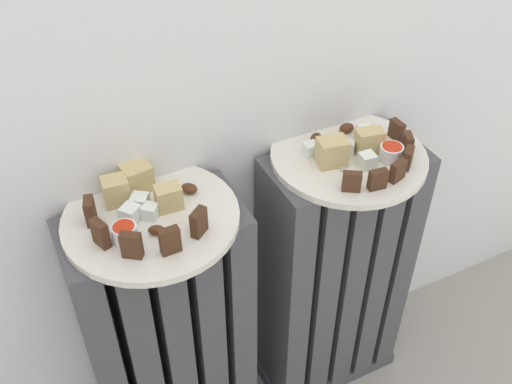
{
  "coord_description": "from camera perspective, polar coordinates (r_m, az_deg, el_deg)",
  "views": [
    {
      "loc": [
        -0.32,
        -0.37,
        1.2
      ],
      "look_at": [
        0.0,
        0.28,
        0.59
      ],
      "focal_mm": 41.46,
      "sensor_mm": 36.0,
      "label": 1
    }
  ],
  "objects": [
    {
      "name": "medjool_date_right_1",
      "position": [
        1.03,
        5.82,
        5.21
      ],
      "size": [
        0.03,
        0.03,
        0.01
      ],
      "primitive_type": "ellipsoid",
      "rotation": [
        0.0,
        0.0,
        0.74
      ],
      "color": "#4C2814",
      "rests_on": "plate_right"
    },
    {
      "name": "turkish_delight_right_0",
      "position": [
        1.0,
        8.88,
        4.29
      ],
      "size": [
        0.03,
        0.03,
        0.02
      ],
      "primitive_type": "cube",
      "rotation": [
        0.0,
        0.0,
        0.9
      ],
      "color": "white",
      "rests_on": "plate_right"
    },
    {
      "name": "dark_cake_slice_left_2",
      "position": [
        0.82,
        -11.93,
        -5.05
      ],
      "size": [
        0.03,
        0.03,
        0.04
      ],
      "primitive_type": "cube",
      "rotation": [
        0.0,
        0.0,
        -0.6
      ],
      "color": "#472B19",
      "rests_on": "plate_left"
    },
    {
      "name": "turkish_delight_left_2",
      "position": [
        0.88,
        -10.15,
        -1.86
      ],
      "size": [
        0.03,
        0.03,
        0.02
      ],
      "primitive_type": "cube",
      "rotation": [
        0.0,
        0.0,
        0.83
      ],
      "color": "white",
      "rests_on": "plate_left"
    },
    {
      "name": "dark_cake_slice_left_3",
      "position": [
        0.82,
        -8.3,
        -4.68
      ],
      "size": [
        0.03,
        0.01,
        0.04
      ],
      "primitive_type": "cube",
      "rotation": [
        0.0,
        0.0,
        0.02
      ],
      "color": "#472B19",
      "rests_on": "plate_left"
    },
    {
      "name": "plate_right",
      "position": [
        1.01,
        8.91,
        3.42
      ],
      "size": [
        0.27,
        0.27,
        0.01
      ],
      "primitive_type": "cylinder",
      "color": "silver",
      "rests_on": "radiator_right"
    },
    {
      "name": "medjool_date_left_0",
      "position": [
        0.92,
        -6.47,
        0.35
      ],
      "size": [
        0.03,
        0.03,
        0.01
      ],
      "primitive_type": "ellipsoid",
      "rotation": [
        0.0,
        0.0,
        2.29
      ],
      "color": "#4C2814",
      "rests_on": "plate_left"
    },
    {
      "name": "dark_cake_slice_right_1",
      "position": [
        0.93,
        11.66,
        1.19
      ],
      "size": [
        0.03,
        0.02,
        0.03
      ],
      "primitive_type": "cube",
      "rotation": [
        0.0,
        0.0,
        -0.12
      ],
      "color": "#472B19",
      "rests_on": "plate_right"
    },
    {
      "name": "dark_cake_slice_left_4",
      "position": [
        0.84,
        -5.54,
        -2.92
      ],
      "size": [
        0.03,
        0.03,
        0.04
      ],
      "primitive_type": "cube",
      "rotation": [
        0.0,
        0.0,
        0.65
      ],
      "color": "#472B19",
      "rests_on": "plate_left"
    },
    {
      "name": "medjool_date_right_2",
      "position": [
        1.06,
        8.74,
        6.12
      ],
      "size": [
        0.03,
        0.02,
        0.02
      ],
      "primitive_type": "ellipsoid",
      "rotation": [
        0.0,
        0.0,
        3.08
      ],
      "color": "#4C2814",
      "rests_on": "plate_right"
    },
    {
      "name": "medjool_date_right_0",
      "position": [
        1.01,
        7.22,
        4.34
      ],
      "size": [
        0.02,
        0.02,
        0.02
      ],
      "primitive_type": "ellipsoid",
      "rotation": [
        0.0,
        0.0,
        1.4
      ],
      "color": "#4C2814",
      "rests_on": "plate_right"
    },
    {
      "name": "dark_cake_slice_left_1",
      "position": [
        0.85,
        -14.78,
        -3.88
      ],
      "size": [
        0.02,
        0.03,
        0.04
      ],
      "primitive_type": "cube",
      "rotation": [
        0.0,
        0.0,
        -1.23
      ],
      "color": "#472B19",
      "rests_on": "plate_left"
    },
    {
      "name": "fork",
      "position": [
        1.01,
        8.08,
        4.05
      ],
      "size": [
        0.06,
        0.1,
        0.0
      ],
      "color": "#B7B7BC",
      "rests_on": "plate_right"
    },
    {
      "name": "medjool_date_left_1",
      "position": [
        0.85,
        -9.58,
        -3.64
      ],
      "size": [
        0.03,
        0.02,
        0.01
      ],
      "primitive_type": "ellipsoid",
      "rotation": [
        0.0,
        0.0,
        2.72
      ],
      "color": "#4C2814",
      "rests_on": "plate_left"
    },
    {
      "name": "dark_cake_slice_right_0",
      "position": [
        0.92,
        9.23,
        1.0
      ],
      "size": [
        0.03,
        0.03,
        0.03
      ],
      "primitive_type": "cube",
      "rotation": [
        0.0,
        0.0,
        -0.55
      ],
      "color": "#472B19",
      "rests_on": "plate_right"
    },
    {
      "name": "marble_cake_slice_left_1",
      "position": [
        0.89,
        -8.42,
        -0.52
      ],
      "size": [
        0.04,
        0.03,
        0.04
      ],
      "primitive_type": "cube",
      "rotation": [
        0.0,
        0.0,
        -0.06
      ],
      "color": "tan",
      "rests_on": "plate_left"
    },
    {
      "name": "dark_cake_slice_left_0",
      "position": [
        0.88,
        -15.72,
        -1.79
      ],
      "size": [
        0.02,
        0.03,
        0.04
      ],
      "primitive_type": "cube",
      "rotation": [
        0.0,
        0.0,
        -1.86
      ],
      "color": "#472B19",
      "rests_on": "plate_left"
    },
    {
      "name": "turkish_delight_right_2",
      "position": [
        0.98,
        10.68,
        3.0
      ],
      "size": [
        0.03,
        0.03,
        0.02
      ],
      "primitive_type": "cube",
      "rotation": [
        0.0,
        0.0,
        1.51
      ],
      "color": "white",
      "rests_on": "plate_right"
    },
    {
      "name": "plate_left",
      "position": [
        0.89,
        -10.08,
        -2.49
      ],
      "size": [
        0.27,
        0.27,
        0.01
      ],
      "primitive_type": "cylinder",
      "color": "silver",
      "rests_on": "radiator_left"
    },
    {
      "name": "radiator_right",
      "position": [
        1.22,
        7.45,
        -8.3
      ],
      "size": [
        0.3,
        0.14,
        0.6
      ],
      "color": "#47474C",
      "rests_on": "ground_plane"
    },
    {
      "name": "marble_cake_slice_right_0",
      "position": [
        0.97,
        7.35,
        3.86
      ],
      "size": [
        0.05,
        0.04,
        0.05
      ],
      "primitive_type": "cube",
      "rotation": [
        0.0,
        0.0,
        -0.19
      ],
      "color": "tan",
      "rests_on": "plate_right"
    },
    {
      "name": "turkish_delight_right_1",
      "position": [
        1.05,
        10.3,
        5.71
      ],
      "size": [
        0.03,
        0.03,
        0.02
      ],
      "primitive_type": "cube",
      "rotation": [
        0.0,
        0.0,
        1.13
      ],
      "color": "white",
      "rests_on": "plate_right"
    },
    {
      "name": "jam_bowl_right",
      "position": [
        1.0,
        12.92,
        3.79
      ],
      "size": [
        0.04,
        0.04,
        0.03
      ],
      "color": "white",
      "rests_on": "plate_right"
    },
    {
      "name": "dark_cake_slice_right_5",
      "position": [
        1.05,
        13.41,
        5.82
      ],
      "size": [
        0.01,
        0.03,
        0.03
      ],
      "primitive_type": "cube",
      "rotation": [
        0.0,
        0.0,
        1.59
      ],
      "color": "#472B19",
      "rests_on": "plate_right"
    },
    {
      "name": "marble_cake_slice_right_1",
      "position": [
        1.01,
        10.84,
        4.86
      ],
      "size": [
        0.05,
        0.04,
        0.04
      ],
      "primitive_type": "cube",
      "rotation": [
        0.0,
        0.0,
        -0.22
      ],
      "color": "tan",
      "rests_on": "plate_right"
    },
    {
      "name": "turkish_delight_left_0",
      "position": [
        0.9,
        -11.14,
        -1.0
      ],
      "size": [
        0.03,
        0.03,
        0.02
      ],
      "primitive_type": "cube",
      "rotation": [
        0.0,
        0.0,
        0.96
      ],
      "color": "white",
      "rests_on": "plate_left"
    },
    {
      "name": "turkish_delight_left_1",
      "position": [
        0.88,
        -12.0,
        -2.04
      ],
      "size": [
        0.03,
        0.03,
        0.02
      ],
      "primitive_type": "cube",
      "rotation": [
        0.0,
        0.0,
        0.67
      ],
      "color": "white",
      "rests_on": "plate_left"
    },
    {
      "name": "turkish_delight_right_3",
      "position": [
        0.99,
        5.29,
        4.14
      ],
      "size": [
        0.02,
        0.02,
        0.02
      ],
      "primitive_type": "cube",
      "rotation": [
        0.0,
        0.0,
        1.5
      ],
      "color": "white",
      "rests_on": "plate_right"
    },
    {
      "name": "dark_cake_slice_right_4",
      "position": [
        1.02,
        14.39,
        4.55
      ],
      "size": [
        0.02,
        0.03,
        0.03
      ],
      "primitive_type": "cube",
      "rotation": [
        0.0,
        0.0,
        1.16
      ],
      "color": "#472B19",
      "rests_on": "plate_right"
    },
    {
      "name": "jam_bowl_left",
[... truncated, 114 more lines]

